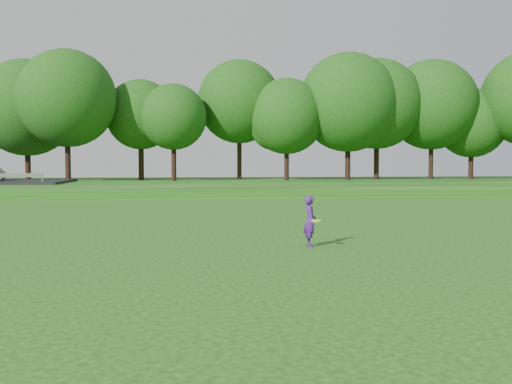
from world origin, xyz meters
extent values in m
plane|color=#10420C|center=(0.00, 0.00, 0.00)|extent=(140.00, 140.00, 0.00)
cube|color=#10420C|center=(0.00, 34.00, 0.30)|extent=(130.00, 30.00, 0.60)
cube|color=gray|center=(0.00, 20.00, 0.02)|extent=(130.00, 1.60, 0.04)
imported|color=#4A1B7C|center=(1.27, -1.06, 0.70)|extent=(0.35, 0.52, 1.41)
cylinder|color=#B8FF28|center=(1.34, -1.50, 0.75)|extent=(0.28, 0.28, 0.05)
camera|label=1|loc=(-2.08, -16.31, 2.32)|focal=40.00mm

